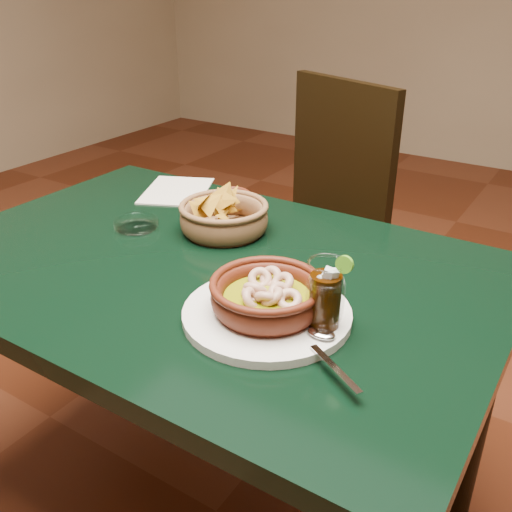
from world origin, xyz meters
The scene contains 9 objects.
ground centered at (0.00, 0.00, 0.00)m, with size 7.00×7.00×0.00m, color #471C0C.
dining_table centered at (0.00, 0.00, 0.65)m, with size 1.20×0.80×0.75m.
dining_chair centered at (-0.13, 0.71, 0.55)m, with size 0.59×0.59×1.00m.
shrimp_plate centered at (0.22, -0.11, 0.78)m, with size 0.38×0.30×0.08m.
chip_basket centered at (-0.06, 0.15, 0.79)m, with size 0.24×0.24×0.13m.
guacamole_ramekin centered at (-0.14, 0.29, 0.77)m, with size 0.12×0.12×0.04m.
cola_drink centered at (0.32, -0.10, 0.82)m, with size 0.13×0.13×0.15m.
glass_ashtray centered at (-0.24, 0.05, 0.76)m, with size 0.11×0.11×0.03m.
paper_menu centered at (-0.32, 0.30, 0.75)m, with size 0.24×0.27×0.00m.
Camera 1 is at (0.66, -0.83, 1.29)m, focal length 40.00 mm.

